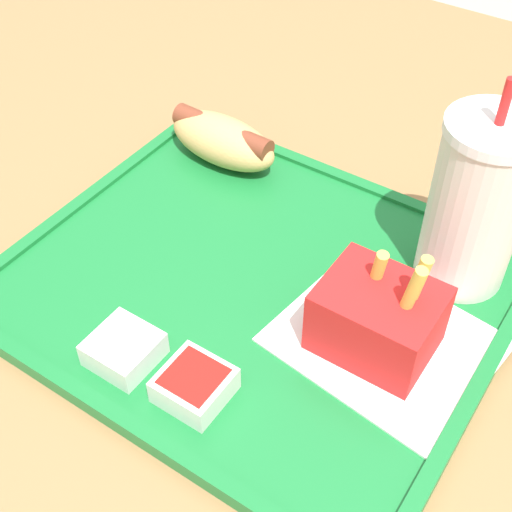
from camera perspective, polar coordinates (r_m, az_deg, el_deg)
name	(u,v)px	position (r m, az deg, el deg)	size (l,w,h in m)	color
dining_table	(243,466)	(0.91, -1.07, -16.48)	(1.25, 1.11, 0.73)	olive
food_tray	(256,286)	(0.59, 0.00, -2.41)	(0.39, 0.33, 0.01)	#197233
paper_napkin	(385,341)	(0.55, 10.28, -6.71)	(0.17, 0.15, 0.00)	white
soda_cup	(476,204)	(0.57, 17.21, 3.98)	(0.08, 0.08, 0.18)	silver
hot_dog_far	(223,139)	(0.69, -2.69, 9.32)	(0.12, 0.06, 0.05)	tan
fries_carton	(378,318)	(0.52, 9.74, -4.93)	(0.08, 0.07, 0.10)	red
sauce_cup_mayo	(127,350)	(0.53, -10.28, -7.45)	(0.05, 0.05, 0.02)	silver
sauce_cup_ketchup	(194,385)	(0.51, -4.94, -10.21)	(0.05, 0.05, 0.02)	silver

